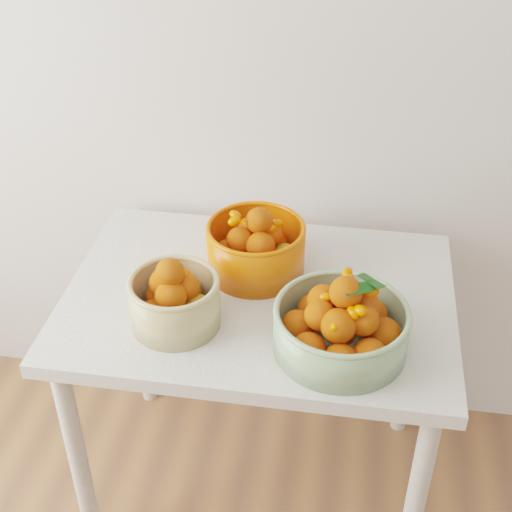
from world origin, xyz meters
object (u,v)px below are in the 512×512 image
object	(u,v)px
bowl_cream	(175,300)
table	(259,321)
bowl_orange	(256,247)
bowl_green	(341,325)

from	to	relation	value
bowl_cream	table	bearing A→B (deg)	38.75
bowl_cream	bowl_orange	world-z (taller)	same
bowl_cream	bowl_orange	distance (m)	0.29
table	bowl_orange	distance (m)	0.20
bowl_cream	bowl_green	distance (m)	0.40
table	bowl_orange	world-z (taller)	bowl_orange
table	bowl_cream	bearing A→B (deg)	-141.25
bowl_green	bowl_cream	bearing A→B (deg)	175.85
table	bowl_green	size ratio (longest dim) A/B	2.97
table	bowl_cream	size ratio (longest dim) A/B	3.84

